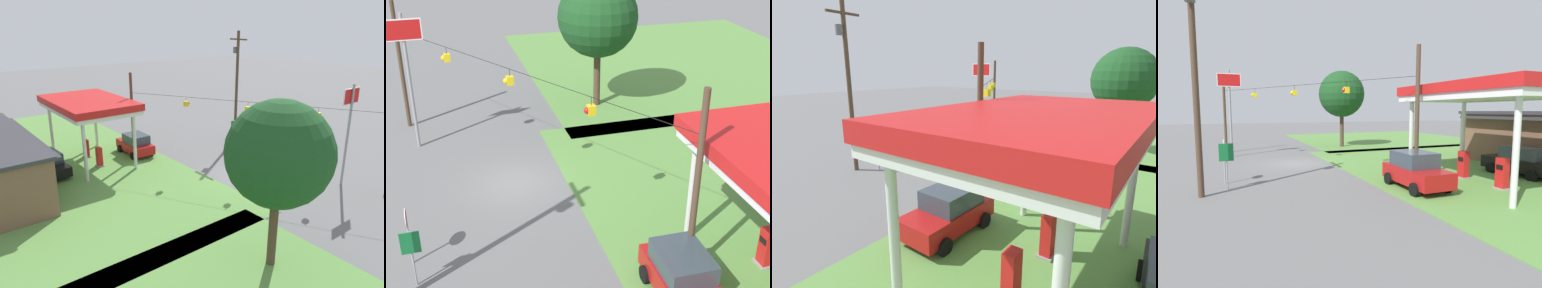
{
  "view_description": "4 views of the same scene",
  "coord_description": "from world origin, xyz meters",
  "views": [
    {
      "loc": [
        -19.03,
        20.13,
        11.71
      ],
      "look_at": [
        1.66,
        4.01,
        3.04
      ],
      "focal_mm": 35.0,
      "sensor_mm": 36.0,
      "label": 1
    },
    {
      "loc": [
        22.97,
        -3.5,
        13.56
      ],
      "look_at": [
        2.44,
        2.52,
        2.98
      ],
      "focal_mm": 50.0,
      "sensor_mm": 36.0,
      "label": 2
    },
    {
      "loc": [
        18.48,
        11.58,
        6.57
      ],
      "look_at": [
        3.26,
        0.08,
        1.92
      ],
      "focal_mm": 28.0,
      "sensor_mm": 36.0,
      "label": 3
    },
    {
      "loc": [
        22.74,
        -4.73,
        4.05
      ],
      "look_at": [
        2.15,
        3.65,
        1.58
      ],
      "focal_mm": 28.0,
      "sensor_mm": 36.0,
      "label": 4
    }
  ],
  "objects": [
    {
      "name": "ground_plane",
      "position": [
        0.0,
        0.0,
        0.0
      ],
      "size": [
        160.0,
        160.0,
        0.0
      ],
      "primitive_type": "plane",
      "color": "slate"
    },
    {
      "name": "grass_verge_opposite_corner",
      "position": [
        -16.0,
        16.0,
        0.02
      ],
      "size": [
        24.0,
        24.0,
        0.04
      ],
      "primitive_type": "cube",
      "color": "#5B8E42",
      "rests_on": "ground"
    },
    {
      "name": "fuel_pump_near",
      "position": [
        8.98,
        8.18,
        0.79
      ],
      "size": [
        0.71,
        0.56,
        1.66
      ],
      "color": "gray",
      "rests_on": "ground"
    },
    {
      "name": "car_at_pumps_front",
      "position": [
        9.78,
        4.25,
        0.97
      ],
      "size": [
        4.15,
        2.17,
        1.92
      ],
      "rotation": [
        0.0,
        0.0,
        -0.02
      ],
      "color": "#AD1414",
      "rests_on": "ground"
    },
    {
      "name": "stop_sign_roadside",
      "position": [
        4.98,
        -5.02,
        1.81
      ],
      "size": [
        0.8,
        0.08,
        2.5
      ],
      "rotation": [
        0.0,
        0.0,
        3.14
      ],
      "color": "#99999E",
      "rests_on": "ground"
    },
    {
      "name": "stop_sign_overhead",
      "position": [
        -5.57,
        -4.52,
        5.28
      ],
      "size": [
        0.22,
        1.93,
        7.56
      ],
      "color": "gray",
      "rests_on": "ground"
    },
    {
      "name": "route_sign",
      "position": [
        6.38,
        -4.89,
        1.71
      ],
      "size": [
        0.1,
        0.7,
        2.4
      ],
      "color": "gray",
      "rests_on": "ground"
    },
    {
      "name": "signal_span_gantry",
      "position": [
        0.0,
        -0.01,
        4.11
      ],
      "size": [
        17.68,
        10.24,
        7.63
      ],
      "color": "#4C3828",
      "rests_on": "ground"
    },
    {
      "name": "tree_west_verge",
      "position": [
        -8.77,
        7.1,
        5.88
      ],
      "size": [
        5.09,
        5.09,
        8.45
      ],
      "color": "#4C3828",
      "rests_on": "ground"
    }
  ]
}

